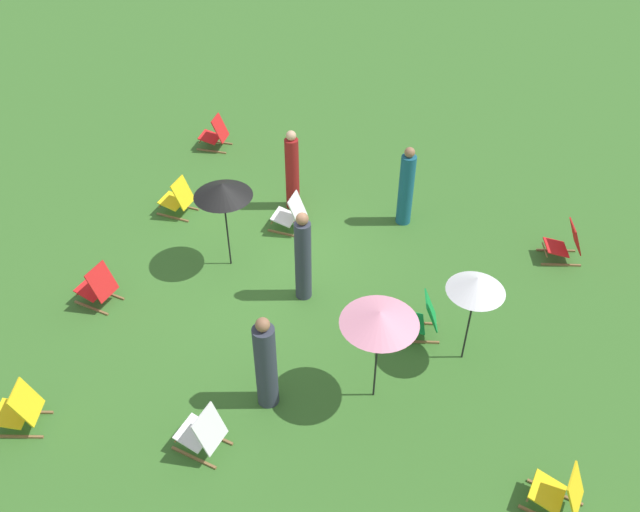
# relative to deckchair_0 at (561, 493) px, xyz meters

# --- Properties ---
(ground_plane) EXTENTS (40.00, 40.00, 0.00)m
(ground_plane) POSITION_rel_deckchair_0_xyz_m (-3.97, -5.23, -0.37)
(ground_plane) COLOR #386B28
(deckchair_0) EXTENTS (0.68, 0.87, 0.83)m
(deckchair_0) POSITION_rel_deckchair_0_xyz_m (0.00, 0.00, 0.00)
(deckchair_0) COLOR olive
(deckchair_0) RESTS_ON ground
(deckchair_1) EXTENTS (0.51, 0.78, 0.83)m
(deckchair_1) POSITION_rel_deckchair_0_xyz_m (-8.10, -7.45, 0.00)
(deckchair_1) COLOR olive
(deckchair_1) RESTS_ON ground
(deckchair_2) EXTENTS (0.65, 0.85, 0.83)m
(deckchair_2) POSITION_rel_deckchair_0_xyz_m (-2.50, -7.77, 0.00)
(deckchair_2) COLOR olive
(deckchair_2) RESTS_ON ground
(deckchair_3) EXTENTS (0.61, 0.83, 0.83)m
(deckchair_3) POSITION_rel_deckchair_0_xyz_m (0.20, -7.69, 0.00)
(deckchair_3) COLOR olive
(deckchair_3) RESTS_ON ground
(deckchair_4) EXTENTS (0.60, 0.83, 0.83)m
(deckchair_4) POSITION_rel_deckchair_0_xyz_m (-5.37, -7.36, 0.00)
(deckchair_4) COLOR olive
(deckchair_4) RESTS_ON ground
(deckchair_5) EXTENTS (0.58, 0.82, 0.83)m
(deckchair_5) POSITION_rel_deckchair_0_xyz_m (-5.29, -4.90, 0.00)
(deckchair_5) COLOR olive
(deckchair_5) RESTS_ON ground
(deckchair_6) EXTENTS (0.66, 0.86, 0.83)m
(deckchair_6) POSITION_rel_deckchair_0_xyz_m (0.04, -4.92, 0.00)
(deckchair_6) COLOR olive
(deckchair_6) RESTS_ON ground
(deckchair_7) EXTENTS (0.59, 0.82, 0.83)m
(deckchair_7) POSITION_rel_deckchair_0_xyz_m (-5.42, 0.49, 0.00)
(deckchair_7) COLOR olive
(deckchair_7) RESTS_ON ground
(deckchair_8) EXTENTS (0.58, 0.82, 0.83)m
(deckchair_8) POSITION_rel_deckchair_0_xyz_m (-2.87, -2.06, 0.00)
(deckchair_8) COLOR olive
(deckchair_8) RESTS_ON ground
(umbrella_0) EXTENTS (1.07, 1.07, 1.85)m
(umbrella_0) POSITION_rel_deckchair_0_xyz_m (-3.99, -5.80, 1.34)
(umbrella_0) COLOR black
(umbrella_0) RESTS_ON ground
(umbrella_1) EXTENTS (1.15, 1.15, 1.82)m
(umbrella_1) POSITION_rel_deckchair_0_xyz_m (-1.40, -2.66, 1.34)
(umbrella_1) COLOR black
(umbrella_1) RESTS_ON ground
(umbrella_2) EXTENTS (0.90, 0.90, 1.76)m
(umbrella_2) POSITION_rel_deckchair_0_xyz_m (-2.47, -1.32, 1.26)
(umbrella_2) COLOR black
(umbrella_2) RESTS_ON ground
(person_0) EXTENTS (0.38, 0.38, 1.79)m
(person_0) POSITION_rel_deckchair_0_xyz_m (-0.97, -4.24, 0.47)
(person_0) COLOR #333847
(person_0) RESTS_ON ground
(person_1) EXTENTS (0.40, 0.40, 1.85)m
(person_1) POSITION_rel_deckchair_0_xyz_m (-3.41, -4.22, 0.52)
(person_1) COLOR #333847
(person_1) RESTS_ON ground
(person_2) EXTENTS (0.41, 0.41, 1.77)m
(person_2) POSITION_rel_deckchair_0_xyz_m (-6.01, -2.67, 0.47)
(person_2) COLOR #195972
(person_2) RESTS_ON ground
(person_3) EXTENTS (0.36, 0.36, 1.82)m
(person_3) POSITION_rel_deckchair_0_xyz_m (-6.09, -5.05, 0.50)
(person_3) COLOR maroon
(person_3) RESTS_ON ground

